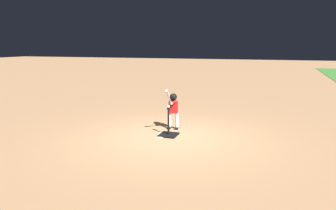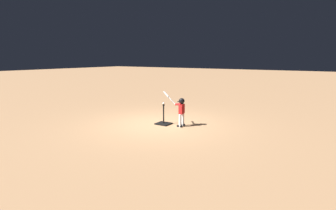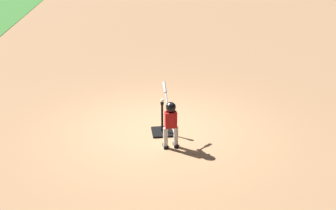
# 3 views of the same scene
# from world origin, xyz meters

# --- Properties ---
(ground_plane) EXTENTS (90.00, 90.00, 0.00)m
(ground_plane) POSITION_xyz_m (0.00, 0.00, 0.00)
(ground_plane) COLOR #AD7F56
(home_plate) EXTENTS (0.51, 0.51, 0.02)m
(home_plate) POSITION_xyz_m (-0.14, -0.13, 0.01)
(home_plate) COLOR white
(home_plate) RESTS_ON ground_plane
(batting_tee) EXTENTS (0.51, 0.46, 0.74)m
(batting_tee) POSITION_xyz_m (-0.17, -0.08, 0.08)
(batting_tee) COLOR black
(batting_tee) RESTS_ON ground_plane
(batter_child) EXTENTS (0.85, 0.32, 1.22)m
(batter_child) POSITION_xyz_m (-0.84, -0.17, 0.64)
(batter_child) COLOR silver
(batter_child) RESTS_ON ground_plane
(baseball) EXTENTS (0.07, 0.07, 0.07)m
(baseball) POSITION_xyz_m (-0.17, -0.08, 0.77)
(baseball) COLOR white
(baseball) RESTS_ON batting_tee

